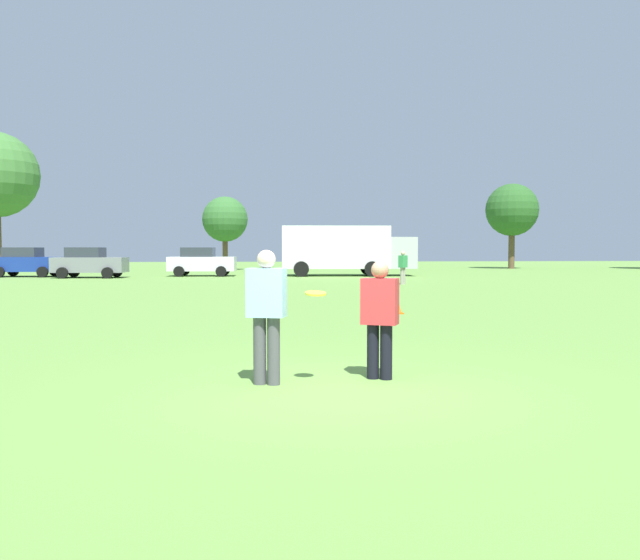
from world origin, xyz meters
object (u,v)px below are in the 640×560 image
Objects in this scene: traffic_cone at (397,305)px; bystander_sideline_watcher at (403,266)px; player_defender at (380,313)px; parked_car_mid_right at (89,262)px; box_truck at (345,249)px; player_thrower at (266,309)px; parked_car_center at (26,262)px; frisbee at (316,293)px; parked_car_near_right at (201,262)px.

traffic_cone is 14.64m from bystander_sideline_watcher.
player_defender is at bearing -103.77° from bystander_sideline_watcher.
box_truck is at bearing 4.88° from parked_car_mid_right.
player_thrower is 0.40× the size of parked_car_center.
player_defender is at bearing 19.33° from frisbee.
player_defender is at bearing -97.27° from box_truck.
player_thrower is 3.58× the size of traffic_cone.
bystander_sideline_watcher is (21.25, -10.93, -0.00)m from parked_car_center.
parked_car_mid_right and parked_car_near_right have the same top height.
parked_car_mid_right is 2.65× the size of bystander_sideline_watcher.
frisbee is at bearing -83.22° from parked_car_near_right.
parked_car_center reaches higher than bystander_sideline_watcher.
parked_car_near_right is (10.71, -0.04, 0.00)m from parked_car_center.
traffic_cone is 30.82m from parked_car_center.
bystander_sideline_watcher is (3.45, 14.22, 0.69)m from traffic_cone.
parked_car_mid_right is (-11.42, 31.90, 0.05)m from player_defender.
parked_car_near_right is 9.23m from box_truck.
player_defender is 23.53m from bystander_sideline_watcher.
bystander_sideline_watcher is at bearing 72.87° from player_thrower.
parked_car_near_right is 15.16m from bystander_sideline_watcher.
player_thrower is 0.40× the size of parked_car_mid_right.
player_thrower is 6.34× the size of frisbee.
parked_car_center is 2.65× the size of bystander_sideline_watcher.
parked_car_center is (-15.64, 33.78, 0.05)m from player_defender.
parked_car_near_right reaches higher than traffic_cone.
frisbee is 0.56× the size of traffic_cone.
box_truck reaches higher than bystander_sideline_watcher.
player_defender is at bearing -104.01° from traffic_cone.
box_truck reaches higher than frisbee.
frisbee reaches higher than traffic_cone.
traffic_cone is 0.11× the size of parked_car_mid_right.
bystander_sideline_watcher is at bearing -45.96° from parked_car_near_right.
parked_car_near_right is at bearing 15.90° from parked_car_mid_right.
player_thrower is at bearing -72.83° from parked_car_mid_right.
player_thrower reaches higher than frisbee.
parked_car_center is at bearing 125.29° from traffic_cone.
traffic_cone is 0.29× the size of bystander_sideline_watcher.
parked_car_near_right is 2.65× the size of bystander_sideline_watcher.
parked_car_center reaches higher than player_defender.
box_truck reaches higher than parked_car_center.
bystander_sideline_watcher is at bearing -27.23° from parked_car_center.
parked_car_center is (-14.76, 34.09, -0.25)m from frisbee.
frisbee is at bearing -108.76° from traffic_cone.
bystander_sideline_watcher is (5.60, 22.85, 0.04)m from player_defender.
parked_car_mid_right is at bearing -175.12° from box_truck.
bystander_sideline_watcher reaches higher than traffic_cone.
player_thrower is 0.40× the size of parked_car_near_right.
box_truck is at bearing 80.26° from player_thrower.
frisbee is at bearing -66.59° from parked_car_center.
frisbee is 37.15m from parked_car_center.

